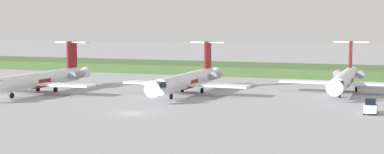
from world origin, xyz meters
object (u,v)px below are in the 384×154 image
baggage_tug (371,107)px  regional_jet_second (40,79)px  regional_jet_fourth (345,78)px  regional_jet_third (189,79)px

baggage_tug → regional_jet_second: bearing=175.4°
baggage_tug → regional_jet_fourth: bearing=103.6°
regional_jet_fourth → baggage_tug: regional_jet_fourth is taller
regional_jet_second → regional_jet_fourth: bearing=21.5°
regional_jet_third → baggage_tug: regional_jet_third is taller
regional_jet_second → baggage_tug: 57.21m
regional_jet_fourth → regional_jet_third: bearing=-155.4°
regional_jet_third → regional_jet_second: bearing=-161.8°
regional_jet_second → baggage_tug: regional_jet_second is taller
regional_jet_second → regional_jet_third: 26.64m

